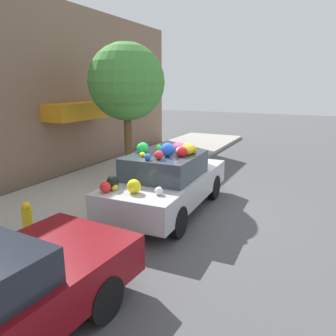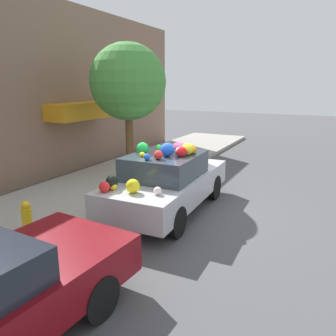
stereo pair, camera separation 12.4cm
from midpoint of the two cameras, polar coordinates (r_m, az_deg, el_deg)
name	(u,v)px [view 1 (the left image)]	position (r m, az deg, el deg)	size (l,w,h in m)	color
ground_plane	(169,210)	(8.28, -0.30, -7.31)	(60.00, 60.00, 0.00)	#4C4C4F
sidewalk_curb	(84,192)	(9.69, -14.80, -4.08)	(24.00, 3.20, 0.15)	#9E998E
building_facade	(21,92)	(10.88, -24.59, 11.94)	(18.00, 1.20, 5.73)	#846651
street_tree	(126,82)	(10.37, -7.60, 14.55)	(2.34, 2.34, 4.16)	brown
fire_hydrant	(27,219)	(7.09, -23.77, -8.11)	(0.20, 0.20, 0.70)	gold
art_car	(167,181)	(7.98, -0.59, -2.22)	(4.20, 1.89, 1.77)	#B7BABF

